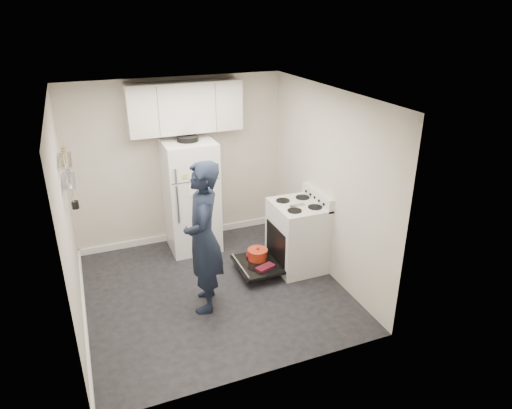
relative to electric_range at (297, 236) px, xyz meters
name	(u,v)px	position (x,y,z in m)	size (l,w,h in m)	color
room	(207,204)	(-1.29, -0.12, 0.74)	(3.21, 3.21, 2.51)	black
electric_range	(297,236)	(0.00, 0.00, 0.00)	(0.66, 0.76, 1.10)	silver
open_oven_door	(257,260)	(-0.57, 0.05, -0.28)	(0.55, 0.70, 0.22)	black
refrigerator	(191,196)	(-1.19, 1.10, 0.37)	(0.72, 0.74, 1.73)	white
upper_cabinets	(185,107)	(-1.16, 1.28, 1.63)	(1.60, 0.33, 0.70)	silver
wall_shelf_rack	(67,171)	(-2.78, 0.34, 1.21)	(0.14, 0.60, 0.61)	#B2B2B7
person	(203,238)	(-1.43, -0.42, 0.46)	(0.68, 0.44, 1.86)	black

